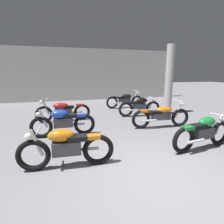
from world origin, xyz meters
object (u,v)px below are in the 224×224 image
Objects in this scene: motorcycle_left_row_0 at (66,147)px; motorcycle_left_row_2 at (63,110)px; motorcycle_right_row_0 at (203,132)px; motorcycle_right_row_1 at (161,115)px; motorcycle_right_row_3 at (125,100)px; motorcycle_right_row_2 at (140,106)px; motorcycle_left_row_1 at (63,122)px; support_pillar at (169,80)px.

motorcycle_left_row_0 is 0.91× the size of motorcycle_left_row_2.
motorcycle_right_row_0 is 0.91× the size of motorcycle_right_row_1.
motorcycle_left_row_2 and motorcycle_right_row_3 have the same top height.
motorcycle_right_row_2 is (3.37, -0.03, 0.01)m from motorcycle_left_row_2.
motorcycle_left_row_0 is at bearing -131.58° from motorcycle_right_row_2.
motorcycle_left_row_0 and motorcycle_left_row_1 have the same top height.
motorcycle_right_row_3 is (3.40, 2.04, 0.00)m from motorcycle_left_row_2.
motorcycle_right_row_1 is at bearing -127.61° from support_pillar.
motorcycle_right_row_3 is (0.03, 2.06, -0.01)m from motorcycle_right_row_2.
motorcycle_right_row_2 is at bearing 89.98° from motorcycle_right_row_1.
motorcycle_right_row_2 is at bearing 48.42° from motorcycle_left_row_0.
motorcycle_right_row_1 reaches higher than motorcycle_left_row_0.
motorcycle_left_row_2 is at bearing 131.69° from motorcycle_right_row_0.
support_pillar is 1.87m from motorcycle_right_row_2.
motorcycle_left_row_2 reaches higher than motorcycle_right_row_0.
motorcycle_right_row_0 is (3.42, 0.01, 0.00)m from motorcycle_left_row_0.
motorcycle_left_row_1 and motorcycle_right_row_0 have the same top height.
support_pillar is at bearing 3.44° from motorcycle_right_row_2.
support_pillar is at bearing 69.61° from motorcycle_right_row_0.
motorcycle_right_row_0 is at bearing -88.88° from motorcycle_right_row_1.
motorcycle_left_row_0 is 2.01m from motorcycle_left_row_1.
motorcycle_left_row_1 is (-4.90, -1.90, -1.14)m from support_pillar.
motorcycle_right_row_1 and motorcycle_right_row_3 have the same top height.
motorcycle_left_row_0 is 0.91× the size of motorcycle_right_row_1.
support_pillar is 4.31m from motorcycle_right_row_0.
support_pillar reaches higher than motorcycle_right_row_3.
motorcycle_right_row_1 is at bearing 91.12° from motorcycle_right_row_0.
motorcycle_right_row_1 is (3.37, -1.86, 0.00)m from motorcycle_left_row_2.
motorcycle_right_row_2 is 2.06m from motorcycle_right_row_3.
motorcycle_right_row_2 is at bearing 27.93° from motorcycle_left_row_1.
motorcycle_left_row_1 is at bearing -152.07° from motorcycle_right_row_2.
motorcycle_left_row_2 is at bearing 179.57° from motorcycle_right_row_2.
motorcycle_left_row_2 is 1.10× the size of motorcycle_right_row_2.
motorcycle_right_row_1 is 1.84m from motorcycle_right_row_2.
motorcycle_right_row_0 is at bearing -89.43° from motorcycle_right_row_2.
motorcycle_right_row_0 is at bearing -48.31° from motorcycle_left_row_2.
support_pillar reaches higher than motorcycle_left_row_0.
motorcycle_right_row_2 is at bearing 90.57° from motorcycle_right_row_0.
motorcycle_right_row_2 is 0.91× the size of motorcycle_right_row_3.
motorcycle_right_row_3 is at bearing 59.83° from motorcycle_left_row_0.
motorcycle_left_row_0 is 0.91× the size of motorcycle_right_row_3.
support_pillar is 2.69m from motorcycle_right_row_1.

